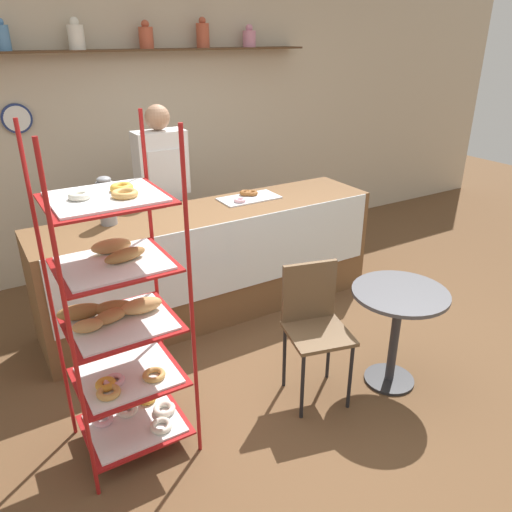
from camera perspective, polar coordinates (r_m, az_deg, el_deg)
ground_plane at (r=3.63m, az=3.17°, el=-13.46°), size 14.00×14.00×0.00m
back_wall at (r=5.16m, az=-12.47°, el=14.14°), size 10.00×0.30×2.70m
display_counter at (r=4.19m, az=-4.94°, el=-0.65°), size 2.82×0.65×0.92m
pastry_rack at (r=2.75m, az=-15.22°, el=-7.16°), size 0.61×0.54×1.86m
person_worker at (r=4.46m, az=-10.54°, el=6.90°), size 0.43×0.23×1.69m
cafe_table at (r=3.42m, az=15.86°, el=-6.56°), size 0.62×0.62×0.70m
cafe_chair at (r=3.22m, az=6.60°, el=-6.95°), size 0.46×0.46×0.90m
coffee_carafe at (r=3.80m, az=-16.73°, el=6.03°), size 0.12×0.12×0.36m
donut_tray_counter at (r=4.29m, az=-0.92°, el=6.79°), size 0.51×0.27×0.05m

